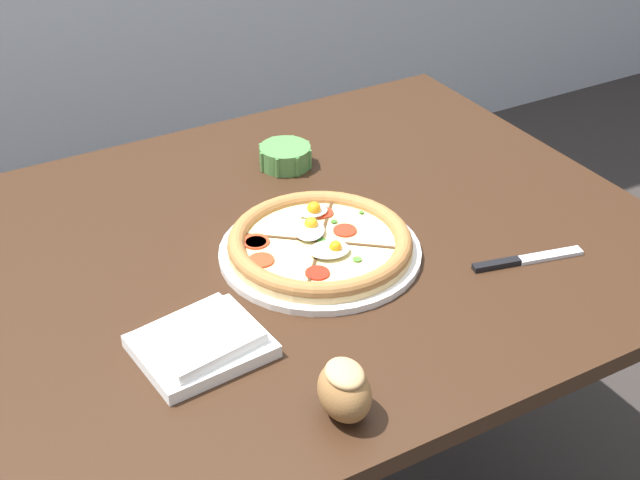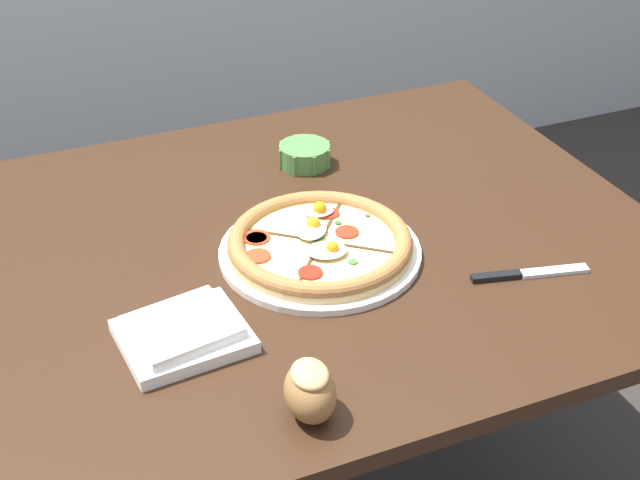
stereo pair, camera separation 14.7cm
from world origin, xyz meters
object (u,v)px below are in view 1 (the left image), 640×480
at_px(ramekin_bowl, 285,156).
at_px(bread_piece_mid, 344,390).
at_px(pizza, 320,245).
at_px(napkin_folded, 201,343).
at_px(knife_main, 526,259).
at_px(dining_table, 284,288).

relative_size(ramekin_bowl, bread_piece_mid, 1.12).
bearing_deg(ramekin_bowl, pizza, -107.46).
bearing_deg(ramekin_bowl, napkin_folded, -129.91).
bearing_deg(ramekin_bowl, bread_piece_mid, -111.38).
xyz_separation_m(pizza, napkin_folded, (-0.27, -0.13, -0.00)).
relative_size(pizza, knife_main, 1.73).
distance_m(dining_table, napkin_folded, 0.32).
height_order(napkin_folded, knife_main, napkin_folded).
xyz_separation_m(napkin_folded, knife_main, (0.56, -0.05, -0.01)).
height_order(bread_piece_mid, knife_main, bread_piece_mid).
height_order(pizza, knife_main, pizza).
height_order(pizza, napkin_folded, pizza).
height_order(dining_table, napkin_folded, napkin_folded).
bearing_deg(napkin_folded, knife_main, -5.50).
xyz_separation_m(ramekin_bowl, bread_piece_mid, (-0.25, -0.65, 0.02)).
bearing_deg(ramekin_bowl, knife_main, -68.79).
relative_size(dining_table, ramekin_bowl, 11.97).
bearing_deg(pizza, dining_table, 124.24).
distance_m(ramekin_bowl, bread_piece_mid, 0.69).
bearing_deg(bread_piece_mid, ramekin_bowl, 68.62).
relative_size(dining_table, pizza, 3.81).
distance_m(ramekin_bowl, napkin_folded, 0.57).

